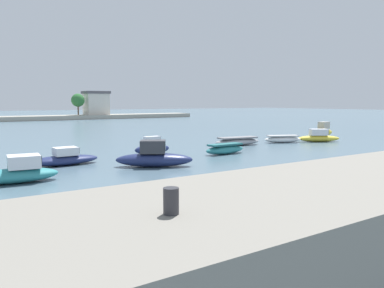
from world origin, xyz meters
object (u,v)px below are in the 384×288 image
moored_boat_3 (154,157)px  moored_boat_9 (322,131)px  moored_boat_4 (152,148)px  mooring_bollard (171,201)px  moored_boat_5 (225,149)px  moored_boat_7 (283,139)px  moored_boat_8 (319,137)px  moored_boat_6 (238,141)px  moored_boat_2 (64,159)px  moored_boat_1 (17,173)px

moored_boat_3 → moored_boat_9: (30.29, 8.75, 0.00)m
moored_boat_4 → moored_boat_3: bearing=-117.4°
mooring_bollard → moored_boat_9: bearing=34.2°
moored_boat_5 → moored_boat_7: moored_boat_5 is taller
moored_boat_5 → moored_boat_9: bearing=13.2°
moored_boat_8 → moored_boat_9: 7.28m
moored_boat_7 → moored_boat_8: (4.23, -1.65, 0.15)m
moored_boat_6 → moored_boat_7: moored_boat_6 is taller
moored_boat_2 → moored_boat_5: (13.69, -1.96, -0.02)m
mooring_bollard → moored_boat_4: (12.44, 24.23, -2.23)m
moored_boat_2 → moored_boat_3: 6.79m
mooring_bollard → moored_boat_7: mooring_bollard is taller
moored_boat_1 → moored_boat_5: bearing=14.6°
moored_boat_4 → moored_boat_5: moored_boat_4 is taller
moored_boat_8 → moored_boat_9: bearing=65.2°
mooring_bollard → moored_boat_8: (33.71, 22.90, -2.26)m
moored_boat_1 → moored_boat_2: bearing=55.3°
moored_boat_6 → moored_boat_9: 16.45m
moored_boat_8 → mooring_bollard: bearing=-115.1°
moored_boat_2 → moored_boat_8: bearing=-1.0°
moored_boat_1 → moored_boat_9: size_ratio=1.15×
mooring_bollard → moored_boat_2: (4.22, 22.64, -2.35)m
moored_boat_3 → moored_boat_1: bearing=-145.5°
moored_boat_3 → moored_boat_6: size_ratio=1.01×
moored_boat_9 → moored_boat_2: bearing=-178.4°
moored_boat_2 → moored_boat_7: moored_boat_2 is taller
moored_boat_5 → moored_boat_2: bearing=168.9°
moored_boat_6 → moored_boat_9: bearing=13.6°
moored_boat_4 → moored_boat_5: size_ratio=0.80×
moored_boat_6 → moored_boat_1: bearing=-154.5°
mooring_bollard → moored_boat_2: bearing=79.4°
moored_boat_1 → moored_boat_7: bearing=18.4°
mooring_bollard → moored_boat_8: size_ratio=0.10×
moored_boat_3 → moored_boat_9: bearing=47.9°
mooring_bollard → moored_boat_8: bearing=34.2°
moored_boat_7 → moored_boat_9: size_ratio=1.06×
moored_boat_3 → moored_boat_7: size_ratio=1.23×
moored_boat_6 → moored_boat_8: size_ratio=1.12×
moored_boat_4 → moored_boat_9: moored_boat_9 is taller
moored_boat_5 → moored_boat_8: size_ratio=0.86×
moored_boat_3 → moored_boat_5: 8.83m
moored_boat_3 → moored_boat_4: (3.02, 5.96, -0.08)m
moored_boat_7 → moored_boat_8: bearing=2.2°
moored_boat_1 → moored_boat_4: moored_boat_4 is taller
moored_boat_3 → moored_boat_6: 15.62m
moored_boat_3 → moored_boat_5: moored_boat_3 is taller
moored_boat_6 → moored_boat_7: (6.12, -0.78, -0.03)m
mooring_bollard → moored_boat_1: 17.98m
moored_boat_4 → moored_boat_6: 10.97m
moored_boat_2 → moored_boat_8: 29.49m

